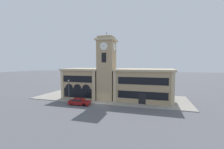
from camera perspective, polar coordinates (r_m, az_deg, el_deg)
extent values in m
plane|color=#56565B|center=(33.53, -4.50, -11.33)|extent=(300.00, 300.00, 0.00)
cube|color=gray|center=(39.69, -0.98, -8.80)|extent=(38.72, 13.48, 0.15)
cube|color=tan|center=(36.55, -2.08, 1.37)|extent=(3.86, 3.86, 14.37)
cube|color=tan|center=(36.96, -2.11, 12.92)|extent=(4.56, 4.56, 0.45)
cube|color=tan|center=(37.05, -2.11, 13.72)|extent=(3.55, 3.55, 0.60)
cylinder|color=#4C4C51|center=(37.21, -2.11, 15.09)|extent=(0.10, 0.10, 1.20)
cylinder|color=silver|center=(34.88, -3.16, 10.76)|extent=(1.81, 0.10, 1.81)
cylinder|color=black|center=(34.82, -3.20, 10.77)|extent=(0.14, 0.04, 0.14)
cylinder|color=silver|center=(36.17, 0.93, 10.52)|extent=(0.10, 1.81, 1.81)
cylinder|color=black|center=(36.15, 1.04, 10.52)|extent=(0.04, 0.14, 0.14)
cube|color=black|center=(34.68, -3.13, 6.48)|extent=(1.08, 0.10, 2.20)
cube|color=tan|center=(41.87, -9.98, -3.27)|extent=(9.40, 8.99, 7.23)
cube|color=tan|center=(41.57, -10.04, 1.99)|extent=(10.10, 9.69, 0.45)
cube|color=tan|center=(40.20, -18.47, -3.71)|extent=(0.70, 0.16, 7.23)
cube|color=tan|center=(35.96, -6.99, -4.42)|extent=(0.70, 0.16, 7.23)
cube|color=black|center=(37.72, -13.08, -1.67)|extent=(7.71, 0.10, 1.59)
cube|color=black|center=(38.21, -13.00, -6.86)|extent=(7.52, 0.10, 2.31)
cylinder|color=black|center=(39.20, -16.03, -4.92)|extent=(2.07, 0.06, 2.07)
cylinder|color=black|center=(38.00, -13.03, -5.15)|extent=(2.07, 0.06, 2.07)
cylinder|color=black|center=(36.91, -9.84, -5.37)|extent=(2.07, 0.06, 2.07)
cube|color=tan|center=(37.64, 12.05, -4.11)|extent=(13.13, 8.99, 7.22)
cube|color=tan|center=(37.30, 12.13, 1.73)|extent=(13.83, 9.69, 0.45)
cube|color=tan|center=(34.25, 0.98, -4.82)|extent=(0.70, 0.16, 7.22)
cube|color=tan|center=(33.20, 22.22, -5.39)|extent=(0.70, 0.16, 7.22)
cube|color=black|center=(32.96, 11.47, -2.45)|extent=(10.76, 0.10, 1.59)
cube|color=black|center=(33.60, 11.38, -9.08)|extent=(1.50, 0.12, 2.60)
cube|color=black|center=(33.45, 11.40, -7.77)|extent=(10.76, 0.10, 1.62)
cube|color=maroon|center=(33.75, -12.28, -10.33)|extent=(4.76, 2.04, 0.72)
cube|color=maroon|center=(33.69, -12.59, -9.31)|extent=(2.32, 1.74, 0.48)
cube|color=black|center=(33.69, -12.59, -9.31)|extent=(2.23, 1.78, 0.36)
cylinder|color=black|center=(33.92, -9.43, -10.57)|extent=(0.72, 0.25, 0.71)
cylinder|color=black|center=(32.50, -10.58, -11.23)|extent=(0.72, 0.25, 0.71)
cylinder|color=black|center=(35.14, -13.85, -10.12)|extent=(0.72, 0.25, 0.71)
cylinder|color=black|center=(33.77, -15.14, -10.72)|extent=(0.72, 0.25, 0.71)
cylinder|color=#4C4C51|center=(37.31, -16.12, -6.03)|extent=(0.12, 0.12, 4.63)
sphere|color=silver|center=(36.97, -16.20, -2.22)|extent=(0.36, 0.36, 0.36)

